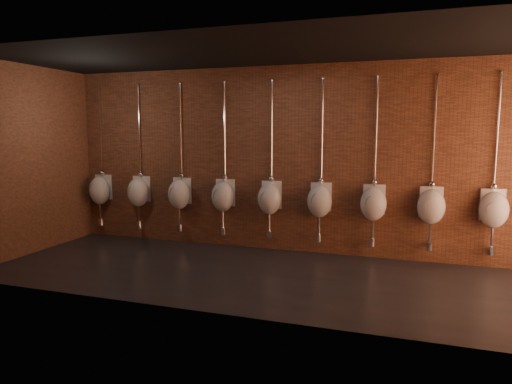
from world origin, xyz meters
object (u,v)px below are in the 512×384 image
urinal_3 (223,196)px  urinal_7 (431,206)px  urinal_4 (270,198)px  urinal_6 (373,203)px  urinal_5 (320,200)px  urinal_1 (138,192)px  urinal_0 (100,190)px  urinal_8 (494,209)px  urinal_2 (179,194)px

urinal_3 → urinal_7: same height
urinal_4 → urinal_6: 1.75m
urinal_5 → urinal_1: bearing=180.0°
urinal_0 → urinal_7: size_ratio=1.00×
urinal_6 → urinal_7: size_ratio=1.00×
urinal_1 → urinal_8: same height
urinal_5 → urinal_7: (1.75, 0.00, 0.00)m
urinal_5 → urinal_6: 0.88m
urinal_8 → urinal_4: bearing=180.0°
urinal_3 → urinal_8: 4.38m
urinal_6 → urinal_8: 1.75m
urinal_0 → urinal_2: 1.75m
urinal_7 → urinal_8: same height
urinal_4 → urinal_5: same height
urinal_5 → urinal_8: (2.63, 0.00, 0.00)m
urinal_1 → urinal_7: (5.25, 0.00, 0.00)m
urinal_7 → urinal_8: size_ratio=1.00×
urinal_8 → urinal_3: bearing=180.0°
urinal_4 → urinal_2: bearing=180.0°
urinal_1 → urinal_2: size_ratio=1.00×
urinal_5 → urinal_6: (0.88, 0.00, 0.00)m
urinal_5 → urinal_8: same height
urinal_1 → urinal_7: bearing=0.0°
urinal_0 → urinal_5: (4.38, 0.00, 0.00)m
urinal_3 → urinal_1: bearing=180.0°
urinal_4 → urinal_6: same height
urinal_0 → urinal_6: same height
urinal_1 → urinal_7: size_ratio=1.00×
urinal_3 → urinal_4: size_ratio=1.00×
urinal_6 → urinal_5: bearing=180.0°
urinal_4 → urinal_5: 0.88m
urinal_1 → urinal_4: (2.63, 0.00, 0.00)m
urinal_4 → urinal_3: bearing=180.0°
urinal_0 → urinal_7: 6.13m
urinal_1 → urinal_6: same height
urinal_2 → urinal_7: 4.38m
urinal_4 → urinal_0: bearing=180.0°
urinal_1 → urinal_6: 4.38m
urinal_7 → urinal_2: bearing=180.0°
urinal_2 → urinal_4: bearing=0.0°
urinal_5 → urinal_0: bearing=180.0°
urinal_5 → urinal_6: bearing=0.0°
urinal_3 → urinal_4: same height
urinal_6 → urinal_8: (1.75, 0.00, 0.00)m
urinal_0 → urinal_1: same height
urinal_0 → urinal_3: 2.63m
urinal_0 → urinal_5: same height
urinal_3 → urinal_5: (1.75, 0.00, 0.00)m
urinal_3 → urinal_8: size_ratio=1.00×
urinal_2 → urinal_6: size_ratio=1.00×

